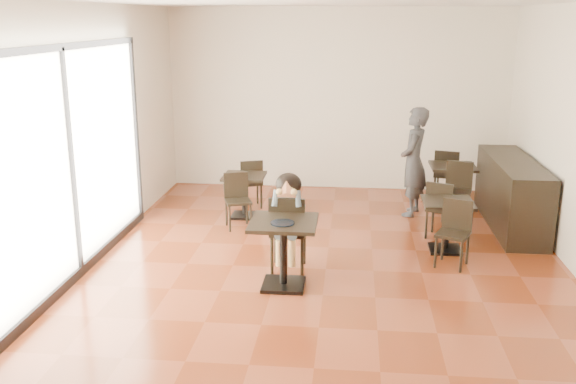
# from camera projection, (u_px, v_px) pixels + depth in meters

# --- Properties ---
(floor) EXTENTS (6.00, 8.00, 0.01)m
(floor) POSITION_uv_depth(u_px,v_px,m) (326.00, 269.00, 7.95)
(floor) COLOR brown
(floor) RESTS_ON ground
(ceiling) EXTENTS (6.00, 8.00, 0.01)m
(ceiling) POSITION_uv_depth(u_px,v_px,m) (330.00, 0.00, 7.11)
(ceiling) COLOR silver
(ceiling) RESTS_ON floor
(wall_back) EXTENTS (6.00, 0.01, 3.20)m
(wall_back) POSITION_uv_depth(u_px,v_px,m) (337.00, 100.00, 11.37)
(wall_back) COLOR beige
(wall_back) RESTS_ON floor
(wall_front) EXTENTS (6.00, 0.01, 3.20)m
(wall_front) POSITION_uv_depth(u_px,v_px,m) (299.00, 272.00, 3.69)
(wall_front) COLOR beige
(wall_front) RESTS_ON floor
(wall_left) EXTENTS (0.01, 8.00, 3.20)m
(wall_left) POSITION_uv_depth(u_px,v_px,m) (82.00, 137.00, 7.83)
(wall_left) COLOR beige
(wall_left) RESTS_ON floor
(storefront_window) EXTENTS (0.04, 4.50, 2.60)m
(storefront_window) POSITION_uv_depth(u_px,v_px,m) (69.00, 162.00, 7.40)
(storefront_window) COLOR white
(storefront_window) RESTS_ON floor
(child_table) EXTENTS (0.75, 0.75, 0.80)m
(child_table) POSITION_uv_depth(u_px,v_px,m) (284.00, 254.00, 7.34)
(child_table) COLOR black
(child_table) RESTS_ON floor
(child_chair) EXTENTS (0.43, 0.43, 0.96)m
(child_chair) POSITION_uv_depth(u_px,v_px,m) (288.00, 232.00, 7.85)
(child_chair) COLOR black
(child_chair) RESTS_ON floor
(child) EXTENTS (0.43, 0.60, 1.21)m
(child) POSITION_uv_depth(u_px,v_px,m) (288.00, 222.00, 7.81)
(child) COLOR slate
(child) RESTS_ON child_chair
(plate) EXTENTS (0.27, 0.27, 0.02)m
(plate) POSITION_uv_depth(u_px,v_px,m) (283.00, 223.00, 7.14)
(plate) COLOR black
(plate) RESTS_ON child_table
(pizza_slice) EXTENTS (0.28, 0.22, 0.06)m
(pizza_slice) POSITION_uv_depth(u_px,v_px,m) (287.00, 191.00, 7.52)
(pizza_slice) COLOR #E1AF77
(pizza_slice) RESTS_ON child
(adult_patron) EXTENTS (0.56, 0.70, 1.70)m
(adult_patron) POSITION_uv_depth(u_px,v_px,m) (414.00, 162.00, 9.94)
(adult_patron) COLOR #35363A
(adult_patron) RESTS_ON floor
(cafe_table_mid) EXTENTS (0.85, 0.85, 0.69)m
(cafe_table_mid) POSITION_uv_depth(u_px,v_px,m) (446.00, 226.00, 8.49)
(cafe_table_mid) COLOR black
(cafe_table_mid) RESTS_ON floor
(cafe_table_left) EXTENTS (0.81, 0.81, 0.67)m
(cafe_table_left) POSITION_uv_depth(u_px,v_px,m) (244.00, 196.00, 9.95)
(cafe_table_left) COLOR black
(cafe_table_left) RESTS_ON floor
(cafe_table_back) EXTENTS (0.86, 0.86, 0.74)m
(cafe_table_back) POSITION_uv_depth(u_px,v_px,m) (451.00, 188.00, 10.29)
(cafe_table_back) COLOR black
(cafe_table_back) RESTS_ON floor
(chair_mid_a) EXTENTS (0.49, 0.49, 0.83)m
(chair_mid_a) POSITION_uv_depth(u_px,v_px,m) (441.00, 209.00, 9.00)
(chair_mid_a) COLOR black
(chair_mid_a) RESTS_ON floor
(chair_mid_b) EXTENTS (0.49, 0.49, 0.83)m
(chair_mid_b) POSITION_uv_depth(u_px,v_px,m) (453.00, 235.00, 7.95)
(chair_mid_b) COLOR black
(chair_mid_b) RESTS_ON floor
(chair_left_a) EXTENTS (0.46, 0.46, 0.81)m
(chair_left_a) POSITION_uv_depth(u_px,v_px,m) (250.00, 183.00, 10.46)
(chair_left_a) COLOR black
(chair_left_a) RESTS_ON floor
(chair_left_b) EXTENTS (0.46, 0.46, 0.81)m
(chair_left_b) POSITION_uv_depth(u_px,v_px,m) (238.00, 202.00, 9.41)
(chair_left_b) COLOR black
(chair_left_b) RESTS_ON floor
(chair_back_a) EXTENTS (0.49, 0.49, 0.89)m
(chair_back_a) POSITION_uv_depth(u_px,v_px,m) (447.00, 175.00, 10.80)
(chair_back_a) COLOR black
(chair_back_a) RESTS_ON floor
(chair_back_b) EXTENTS (0.49, 0.49, 0.89)m
(chair_back_b) POSITION_uv_depth(u_px,v_px,m) (457.00, 192.00, 9.75)
(chair_back_b) COLOR black
(chair_back_b) RESTS_ON floor
(service_counter) EXTENTS (0.60, 2.40, 1.00)m
(service_counter) POSITION_uv_depth(u_px,v_px,m) (511.00, 193.00, 9.48)
(service_counter) COLOR black
(service_counter) RESTS_ON floor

